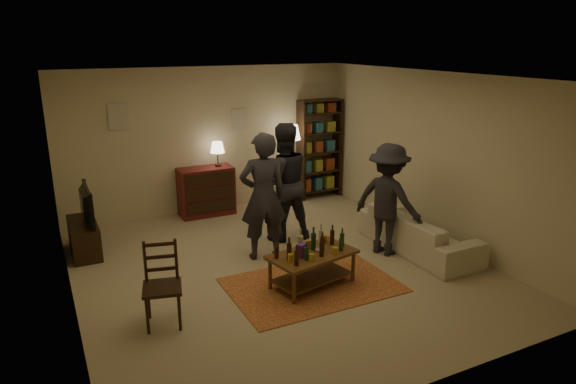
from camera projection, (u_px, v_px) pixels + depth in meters
floor at (279, 267)px, 7.42m from camera, size 6.00×6.00×0.00m
room_shell at (174, 118)px, 9.18m from camera, size 6.00×6.00×6.00m
rug at (312, 285)px, 6.87m from camera, size 2.20×1.50×0.01m
coffee_table at (312, 257)px, 6.76m from camera, size 1.24×0.84×0.81m
dining_chair at (162, 281)px, 5.85m from camera, size 0.52×0.52×0.99m
tv_stand at (83, 230)px, 7.81m from camera, size 0.40×1.00×1.06m
dresser at (207, 190)px, 9.53m from camera, size 1.00×0.50×1.36m
bookshelf at (319, 148)px, 10.47m from camera, size 0.90×0.34×2.02m
floor_lamp at (291, 138)px, 9.89m from camera, size 0.36×0.36×1.59m
sofa at (418, 232)px, 7.93m from camera, size 0.81×2.08×0.61m
person_left at (263, 197)px, 7.50m from camera, size 0.77×0.58×1.91m
person_right at (283, 182)px, 8.23m from camera, size 0.99×0.80×1.92m
person_by_sofa at (388, 200)px, 7.70m from camera, size 1.01×1.26×1.71m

